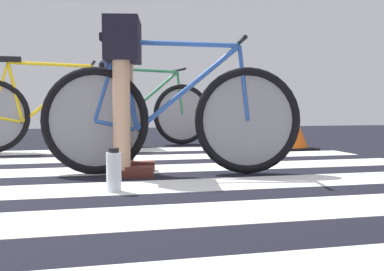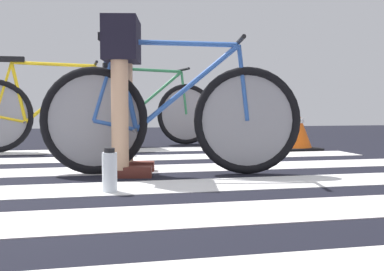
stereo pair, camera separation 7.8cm
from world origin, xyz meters
TOP-DOWN VIEW (x-y plane):
  - ground at (0.00, 0.00)m, footprint 18.00×14.00m
  - crosswalk_markings at (0.03, -0.14)m, footprint 5.44×4.25m
  - bicycle_1_of_3 at (0.73, -0.04)m, footprint 1.71×0.56m
  - cyclist_1_of_3 at (0.42, 0.03)m, footprint 0.38×0.45m
  - bicycle_2_of_3 at (-0.16, 1.80)m, footprint 1.74×0.52m
  - bicycle_3_of_3 at (0.85, 2.36)m, footprint 1.73×0.52m
  - cyclist_3_of_3 at (0.54, 2.32)m, footprint 0.36×0.43m
  - water_bottle at (0.29, -0.63)m, footprint 0.08×0.08m
  - traffic_cone at (2.31, 1.52)m, footprint 0.48×0.48m

SIDE VIEW (x-z plane):
  - ground at x=0.00m, z-range 0.00..0.02m
  - crosswalk_markings at x=0.03m, z-range 0.02..0.02m
  - water_bottle at x=0.29m, z-range 0.01..0.25m
  - traffic_cone at x=2.31m, z-range 0.01..0.56m
  - bicycle_1_of_3 at x=0.73m, z-range -0.06..0.87m
  - bicycle_2_of_3 at x=-0.16m, z-range -0.06..0.87m
  - bicycle_3_of_3 at x=0.85m, z-range -0.06..0.87m
  - cyclist_3_of_3 at x=0.54m, z-range 0.16..1.13m
  - cyclist_1_of_3 at x=0.42m, z-range 0.17..1.20m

